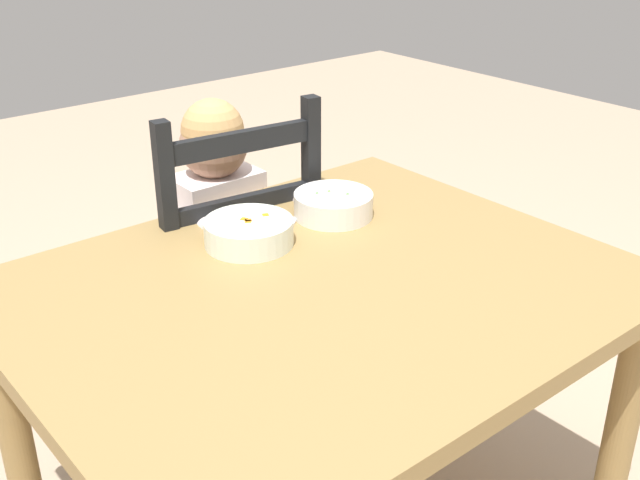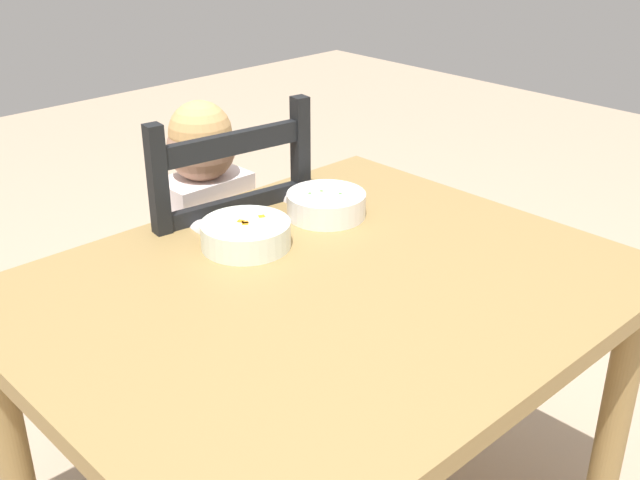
# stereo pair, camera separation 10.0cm
# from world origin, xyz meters

# --- Properties ---
(dining_table) EXTENTS (1.18, 0.97, 0.70)m
(dining_table) POSITION_xyz_m (0.00, 0.00, 0.60)
(dining_table) COLOR olive
(dining_table) RESTS_ON ground
(dining_chair) EXTENTS (0.47, 0.47, 0.95)m
(dining_chair) POSITION_xyz_m (0.11, 0.53, 0.45)
(dining_chair) COLOR black
(dining_chair) RESTS_ON ground
(child_figure) EXTENTS (0.32, 0.31, 0.94)m
(child_figure) POSITION_xyz_m (0.11, 0.53, 0.62)
(child_figure) COLOR white
(child_figure) RESTS_ON ground
(bowl_of_peas) EXTENTS (0.19, 0.19, 0.06)m
(bowl_of_peas) POSITION_xyz_m (0.23, 0.23, 0.73)
(bowl_of_peas) COLOR white
(bowl_of_peas) RESTS_ON dining_table
(bowl_of_carrots) EXTENTS (0.19, 0.19, 0.06)m
(bowl_of_carrots) POSITION_xyz_m (-0.01, 0.23, 0.73)
(bowl_of_carrots) COLOR white
(bowl_of_carrots) RESTS_ON dining_table
(spoon) EXTENTS (0.12, 0.10, 0.01)m
(spoon) POSITION_xyz_m (0.08, 0.22, 0.71)
(spoon) COLOR silver
(spoon) RESTS_ON dining_table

